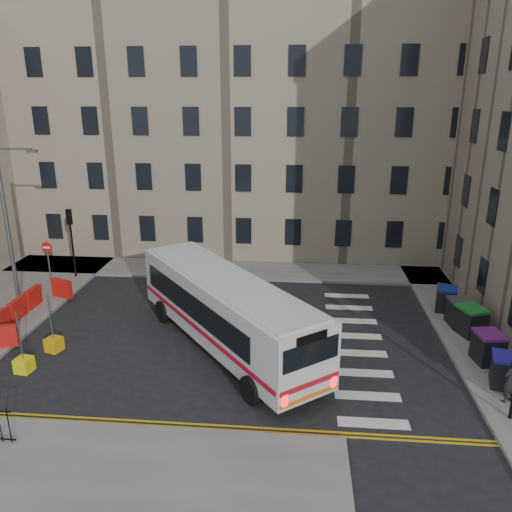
% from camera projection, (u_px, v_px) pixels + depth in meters
% --- Properties ---
extents(ground, '(120.00, 120.00, 0.00)m').
position_uv_depth(ground, '(267.00, 336.00, 22.85)').
color(ground, black).
rests_on(ground, ground).
extents(pavement_north, '(36.00, 3.20, 0.15)m').
position_uv_depth(pavement_north, '(182.00, 269.00, 31.48)').
color(pavement_north, slate).
rests_on(pavement_north, ground).
extents(pavement_east, '(2.40, 26.00, 0.15)m').
position_uv_depth(pavement_east, '(446.00, 307.00, 25.84)').
color(pavement_east, slate).
rests_on(pavement_east, ground).
extents(terrace_north, '(38.30, 10.80, 17.20)m').
position_uv_depth(terrace_north, '(185.00, 123.00, 35.46)').
color(terrace_north, gray).
rests_on(terrace_north, ground).
extents(traffic_light_nw, '(0.28, 0.22, 4.10)m').
position_uv_depth(traffic_light_nw, '(71.00, 232.00, 29.15)').
color(traffic_light_nw, black).
rests_on(traffic_light_nw, pavement_west).
extents(streetlamp, '(0.50, 0.22, 8.14)m').
position_uv_depth(streetlamp, '(7.00, 227.00, 24.52)').
color(streetlamp, '#595B5E').
rests_on(streetlamp, pavement_west).
extents(no_entry_north, '(0.60, 0.08, 3.00)m').
position_uv_depth(no_entry_north, '(48.00, 256.00, 27.54)').
color(no_entry_north, '#595B5E').
rests_on(no_entry_north, pavement_west).
extents(roadworks_barriers, '(1.66, 6.26, 1.00)m').
position_uv_depth(roadworks_barriers, '(25.00, 309.00, 24.14)').
color(roadworks_barriers, red).
rests_on(roadworks_barriers, pavement_west).
extents(bus, '(9.23, 10.79, 3.17)m').
position_uv_depth(bus, '(225.00, 308.00, 21.36)').
color(bus, silver).
rests_on(bus, ground).
extents(wheelie_bin_a, '(1.24, 1.34, 1.23)m').
position_uv_depth(wheelie_bin_a, '(505.00, 371.00, 18.56)').
color(wheelie_bin_a, black).
rests_on(wheelie_bin_a, pavement_east).
extents(wheelie_bin_b, '(1.19, 1.31, 1.29)m').
position_uv_depth(wheelie_bin_b, '(488.00, 347.00, 20.20)').
color(wheelie_bin_b, black).
rests_on(wheelie_bin_b, pavement_east).
extents(wheelie_bin_c, '(1.38, 1.47, 1.32)m').
position_uv_depth(wheelie_bin_c, '(471.00, 321.00, 22.53)').
color(wheelie_bin_c, black).
rests_on(wheelie_bin_c, pavement_east).
extents(wheelie_bin_d, '(1.11, 1.24, 1.27)m').
position_uv_depth(wheelie_bin_d, '(459.00, 312.00, 23.50)').
color(wheelie_bin_d, black).
rests_on(wheelie_bin_d, pavement_east).
extents(wheelie_bin_e, '(1.23, 1.34, 1.24)m').
position_uv_depth(wheelie_bin_e, '(446.00, 299.00, 25.07)').
color(wheelie_bin_e, black).
rests_on(wheelie_bin_e, pavement_east).
extents(pedestrian, '(0.73, 0.67, 1.68)m').
position_uv_depth(pedestrian, '(510.00, 380.00, 17.52)').
color(pedestrian, black).
rests_on(pedestrian, pavement_east).
extents(bollard_yellow, '(0.74, 0.74, 0.60)m').
position_uv_depth(bollard_yellow, '(54.00, 344.00, 21.49)').
color(bollard_yellow, '#DEA70C').
rests_on(bollard_yellow, ground).
extents(bollard_chevron, '(0.67, 0.67, 0.60)m').
position_uv_depth(bollard_chevron, '(24.00, 365.00, 19.87)').
color(bollard_chevron, yellow).
rests_on(bollard_chevron, ground).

